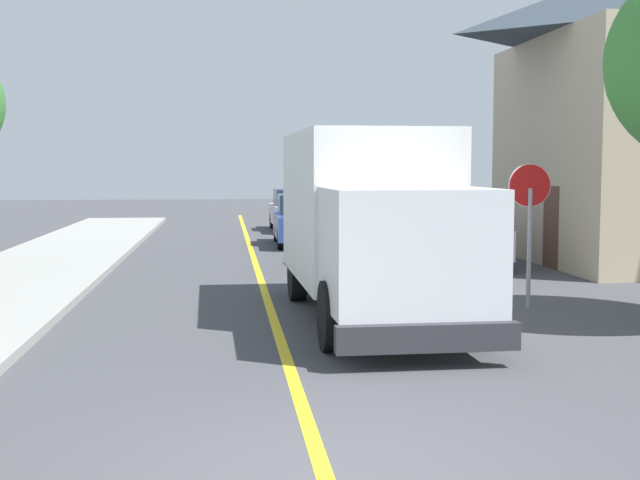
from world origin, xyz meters
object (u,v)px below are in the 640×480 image
object	(u,v)px
parked_car_far	(295,211)
stop_sign	(530,207)
box_truck	(370,215)
parked_van_across	(452,234)
parked_car_near	(355,238)
parked_car_mid	(303,221)

from	to	relation	value
parked_car_far	stop_sign	distance (m)	19.34
box_truck	stop_sign	size ratio (longest dim) A/B	2.73
box_truck	parked_van_across	world-z (taller)	box_truck
parked_car_near	parked_car_far	world-z (taller)	same
parked_car_mid	parked_van_across	world-z (taller)	same
parked_car_mid	parked_van_across	bearing A→B (deg)	-59.39
parked_van_across	box_truck	bearing A→B (deg)	-115.05
parked_car_near	parked_car_far	distance (m)	12.84
parked_car_far	parked_van_across	xyz separation A→B (m)	(3.18, -12.16, 0.00)
parked_car_far	stop_sign	world-z (taller)	stop_sign
box_truck	stop_sign	world-z (taller)	box_truck
box_truck	parked_van_across	bearing A→B (deg)	64.95
parked_car_near	parked_van_across	bearing A→B (deg)	14.02
box_truck	parked_car_near	bearing A→B (deg)	83.21
parked_car_near	parked_car_mid	size ratio (longest dim) A/B	1.01
box_truck	parked_car_mid	world-z (taller)	box_truck
box_truck	parked_car_far	world-z (taller)	box_truck
box_truck	parked_car_near	world-z (taller)	box_truck
parked_car_far	parked_van_across	distance (m)	12.57
parked_car_far	parked_van_across	bearing A→B (deg)	-75.33
box_truck	parked_car_far	bearing A→B (deg)	88.98
stop_sign	parked_car_near	bearing A→B (deg)	109.43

